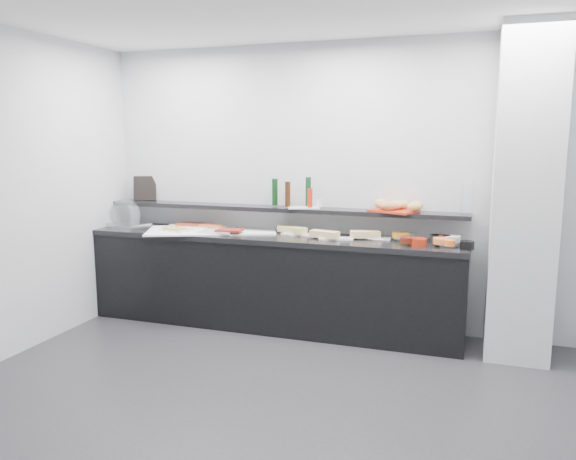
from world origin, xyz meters
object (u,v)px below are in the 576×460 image
(framed_print, at_px, (145,188))
(condiment_tray, at_px, (303,207))
(carafe, at_px, (467,197))
(bread_tray, at_px, (394,211))
(sandwich_plate_mid, at_px, (336,238))
(cloche_base, at_px, (128,225))

(framed_print, relative_size, condiment_tray, 0.88)
(carafe, bearing_deg, bread_tray, -175.76)
(sandwich_plate_mid, relative_size, condiment_tray, 1.06)
(bread_tray, relative_size, carafe, 1.32)
(sandwich_plate_mid, distance_m, carafe, 1.20)
(cloche_base, distance_m, framed_print, 0.44)
(condiment_tray, xyz_separation_m, carafe, (1.48, 0.04, 0.14))
(condiment_tray, bearing_deg, carafe, -21.23)
(sandwich_plate_mid, bearing_deg, carafe, -0.49)
(sandwich_plate_mid, height_order, carafe, carafe)
(cloche_base, xyz_separation_m, carafe, (3.35, 0.19, 0.38))
(cloche_base, height_order, framed_print, framed_print)
(bread_tray, bearing_deg, condiment_tray, -158.00)
(bread_tray, distance_m, carafe, 0.64)
(carafe, bearing_deg, condiment_tray, -178.38)
(cloche_base, bearing_deg, bread_tray, 20.42)
(cloche_base, distance_m, sandwich_plate_mid, 2.23)
(cloche_base, height_order, bread_tray, bread_tray)
(framed_print, relative_size, bread_tray, 0.66)
(carafe, bearing_deg, cloche_base, -176.68)
(sandwich_plate_mid, distance_m, bread_tray, 0.58)
(bread_tray, height_order, carafe, carafe)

